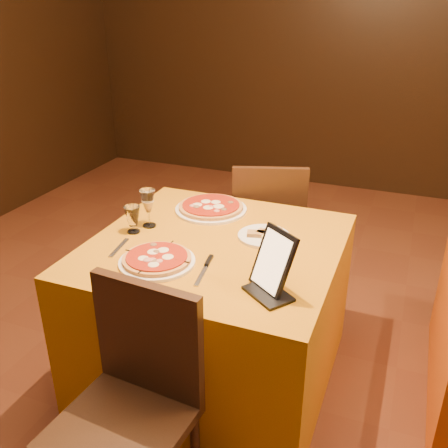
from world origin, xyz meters
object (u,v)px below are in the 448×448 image
at_px(chair_main_near, 121,427).
at_px(wine_glass, 148,208).
at_px(main_table, 216,312).
at_px(chair_main_far, 267,228).
at_px(pizza_near, 157,260).
at_px(pizza_far, 211,208).
at_px(water_glass, 133,220).
at_px(tablet, 273,261).

relative_size(chair_main_near, wine_glass, 4.79).
bearing_deg(wine_glass, chair_main_near, -67.61).
xyz_separation_m(main_table, chair_main_far, (0.00, 0.84, 0.08)).
relative_size(main_table, wine_glass, 5.79).
relative_size(pizza_near, pizza_far, 0.86).
bearing_deg(pizza_near, wine_glass, 124.10).
distance_m(pizza_near, water_glass, 0.34).
distance_m(chair_main_far, tablet, 1.24).
bearing_deg(chair_main_far, tablet, 89.34).
bearing_deg(pizza_far, chair_main_far, 72.35).
relative_size(pizza_far, water_glass, 2.85).
xyz_separation_m(chair_main_near, wine_glass, (-0.36, 0.88, 0.39)).
relative_size(main_table, pizza_far, 2.97).
height_order(wine_glass, tablet, tablet).
relative_size(chair_main_near, pizza_far, 2.46).
bearing_deg(tablet, pizza_far, 166.32).
relative_size(wine_glass, water_glass, 1.46).
relative_size(chair_main_near, chair_main_far, 1.00).
bearing_deg(main_table, chair_main_far, 90.00).
bearing_deg(main_table, water_glass, -174.36).
distance_m(main_table, chair_main_far, 0.84).
height_order(chair_main_near, pizza_near, chair_main_near).
xyz_separation_m(pizza_near, tablet, (0.50, -0.01, 0.10)).
bearing_deg(pizza_far, tablet, -50.01).
bearing_deg(tablet, chair_main_near, -85.46).
xyz_separation_m(chair_main_near, pizza_near, (-0.15, 0.57, 0.31)).
bearing_deg(pizza_far, chair_main_near, -82.16).
bearing_deg(tablet, water_glass, -161.22).
height_order(chair_main_near, water_glass, chair_main_near).
bearing_deg(water_glass, chair_main_near, -63.35).
xyz_separation_m(main_table, wine_glass, (-0.36, 0.05, 0.47)).
relative_size(pizza_near, wine_glass, 1.68).
relative_size(main_table, water_glass, 8.46).
bearing_deg(chair_main_near, chair_main_far, 94.79).
bearing_deg(wine_glass, tablet, -24.41).
relative_size(chair_main_far, tablet, 3.73).
bearing_deg(chair_main_far, main_table, 71.97).
distance_m(pizza_near, wine_glass, 0.38).
height_order(pizza_far, wine_glass, wine_glass).
distance_m(chair_main_far, wine_glass, 0.95).
relative_size(chair_main_near, pizza_near, 2.85).
xyz_separation_m(chair_main_near, chair_main_far, (0.00, 1.67, 0.00)).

